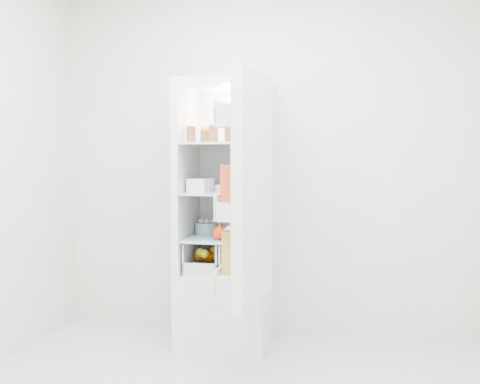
% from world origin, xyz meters
% --- Properties ---
extents(room_walls, '(3.02, 3.02, 2.61)m').
position_xyz_m(room_walls, '(0.00, 0.00, 1.59)').
color(room_walls, beige).
rests_on(room_walls, ground).
extents(refrigerator, '(0.60, 0.60, 1.80)m').
position_xyz_m(refrigerator, '(-0.20, 1.25, 0.67)').
color(refrigerator, silver).
rests_on(refrigerator, ground).
extents(shelf_low, '(0.49, 0.53, 0.01)m').
position_xyz_m(shelf_low, '(-0.20, 1.19, 0.74)').
color(shelf_low, silver).
rests_on(shelf_low, refrigerator).
extents(shelf_mid, '(0.49, 0.53, 0.02)m').
position_xyz_m(shelf_mid, '(-0.20, 1.19, 1.05)').
color(shelf_mid, silver).
rests_on(shelf_mid, refrigerator).
extents(shelf_top, '(0.49, 0.53, 0.02)m').
position_xyz_m(shelf_top, '(-0.20, 1.19, 1.38)').
color(shelf_top, silver).
rests_on(shelf_top, refrigerator).
extents(crisper_left, '(0.23, 0.46, 0.22)m').
position_xyz_m(crisper_left, '(-0.32, 1.19, 0.61)').
color(crisper_left, silver).
rests_on(crisper_left, refrigerator).
extents(crisper_right, '(0.23, 0.46, 0.22)m').
position_xyz_m(crisper_right, '(-0.08, 1.19, 0.61)').
color(crisper_right, silver).
rests_on(crisper_right, refrigerator).
extents(condiment_jars, '(0.46, 0.34, 0.08)m').
position_xyz_m(condiment_jars, '(-0.21, 1.13, 1.43)').
color(condiment_jars, '#B21919').
rests_on(condiment_jars, shelf_top).
extents(squeeze_bottle, '(0.06, 0.06, 0.17)m').
position_xyz_m(squeeze_bottle, '(0.01, 1.29, 1.47)').
color(squeeze_bottle, silver).
rests_on(squeeze_bottle, shelf_top).
extents(tub_white, '(0.17, 0.17, 0.09)m').
position_xyz_m(tub_white, '(-0.35, 1.09, 1.10)').
color(tub_white, white).
rests_on(tub_white, shelf_mid).
extents(tub_cream, '(0.14, 0.14, 0.07)m').
position_xyz_m(tub_cream, '(-0.11, 1.10, 1.09)').
color(tub_cream, white).
rests_on(tub_cream, shelf_mid).
extents(tin_red, '(0.11, 0.11, 0.07)m').
position_xyz_m(tin_red, '(-0.01, 1.14, 1.09)').
color(tin_red, red).
rests_on(tin_red, shelf_mid).
extents(foil_tray, '(0.19, 0.16, 0.04)m').
position_xyz_m(foil_tray, '(-0.31, 1.24, 1.08)').
color(foil_tray, silver).
rests_on(foil_tray, shelf_mid).
extents(tub_green, '(0.09, 0.13, 0.07)m').
position_xyz_m(tub_green, '(-0.14, 1.32, 1.09)').
color(tub_green, '#3F8B4D').
rests_on(tub_green, shelf_mid).
extents(red_cabbage, '(0.15, 0.15, 0.15)m').
position_xyz_m(red_cabbage, '(-0.11, 1.11, 0.82)').
color(red_cabbage, '#5D2058').
rests_on(red_cabbage, shelf_low).
extents(bell_pepper, '(0.09, 0.09, 0.09)m').
position_xyz_m(bell_pepper, '(-0.20, 1.03, 0.79)').
color(bell_pepper, red).
rests_on(bell_pepper, shelf_low).
extents(mushroom_bowl, '(0.19, 0.19, 0.08)m').
position_xyz_m(mushroom_bowl, '(-0.36, 1.30, 0.79)').
color(mushroom_bowl, '#9BD3E7').
rests_on(mushroom_bowl, shelf_low).
extents(salad_bag, '(0.10, 0.10, 0.10)m').
position_xyz_m(salad_bag, '(-0.12, 0.97, 0.80)').
color(salad_bag, '#B2D29D').
rests_on(salad_bag, shelf_low).
extents(citrus_pile, '(0.20, 0.31, 0.16)m').
position_xyz_m(citrus_pile, '(-0.33, 1.15, 0.59)').
color(citrus_pile, orange).
rests_on(citrus_pile, refrigerator).
extents(veg_pile, '(0.16, 0.30, 0.10)m').
position_xyz_m(veg_pile, '(-0.07, 1.18, 0.56)').
color(veg_pile, '#204F1A').
rests_on(veg_pile, refrigerator).
extents(fridge_door, '(0.23, 0.60, 1.30)m').
position_xyz_m(fridge_door, '(0.07, 0.61, 1.09)').
color(fridge_door, silver).
rests_on(fridge_door, refrigerator).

